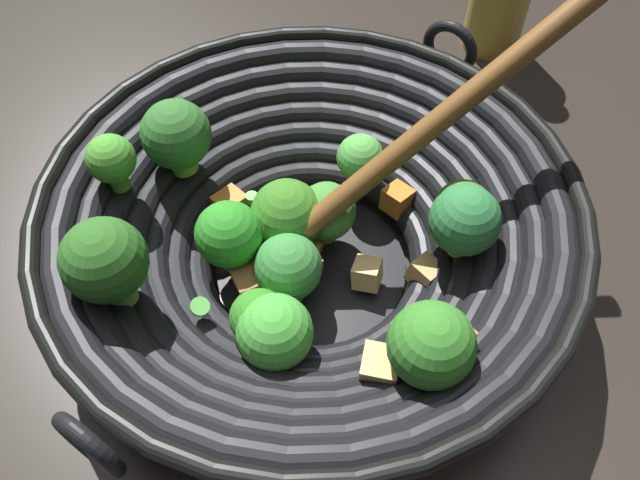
% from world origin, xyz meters
% --- Properties ---
extents(ground_plane, '(4.00, 4.00, 0.00)m').
position_xyz_m(ground_plane, '(0.00, 0.00, 0.00)').
color(ground_plane, '#28231E').
extents(wok, '(0.42, 0.43, 0.22)m').
position_xyz_m(wok, '(-0.00, 0.00, 0.06)').
color(wok, black).
rests_on(wok, ground).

